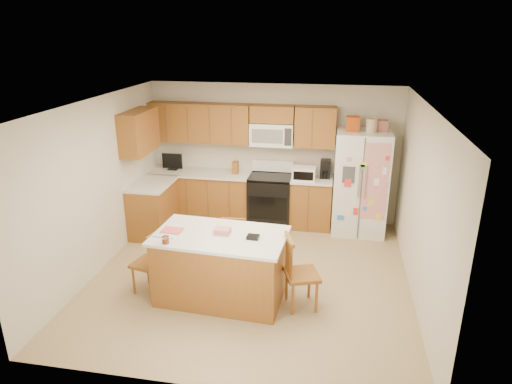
% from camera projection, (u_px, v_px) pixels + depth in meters
% --- Properties ---
extents(ground, '(4.50, 4.50, 0.00)m').
position_uv_depth(ground, '(251.00, 275.00, 6.67)').
color(ground, '#987C50').
rests_on(ground, ground).
extents(room_shell, '(4.60, 4.60, 2.52)m').
position_uv_depth(room_shell, '(250.00, 182.00, 6.18)').
color(room_shell, beige).
rests_on(room_shell, ground).
extents(cabinetry, '(3.36, 1.56, 2.15)m').
position_uv_depth(cabinetry, '(215.00, 175.00, 8.18)').
color(cabinetry, '#92621F').
rests_on(cabinetry, ground).
extents(stove, '(0.76, 0.65, 1.13)m').
position_uv_depth(stove, '(270.00, 199.00, 8.30)').
color(stove, black).
rests_on(stove, ground).
extents(refrigerator, '(0.90, 0.79, 2.04)m').
position_uv_depth(refrigerator, '(360.00, 182.00, 7.83)').
color(refrigerator, white).
rests_on(refrigerator, ground).
extents(island, '(1.75, 1.09, 1.01)m').
position_uv_depth(island, '(221.00, 266.00, 5.99)').
color(island, '#92621F').
rests_on(island, ground).
extents(windsor_chair_left, '(0.46, 0.47, 0.91)m').
position_uv_depth(windsor_chair_left, '(149.00, 263.00, 6.14)').
color(windsor_chair_left, '#92621F').
rests_on(windsor_chair_left, ground).
extents(windsor_chair_back, '(0.40, 0.38, 0.87)m').
position_uv_depth(windsor_chair_back, '(235.00, 243.00, 6.74)').
color(windsor_chair_back, '#92621F').
rests_on(windsor_chair_back, ground).
extents(windsor_chair_right, '(0.53, 0.54, 1.00)m').
position_uv_depth(windsor_chair_right, '(300.00, 274.00, 5.79)').
color(windsor_chair_right, '#92621F').
rests_on(windsor_chair_right, ground).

